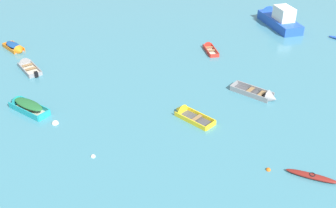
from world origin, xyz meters
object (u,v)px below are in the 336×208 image
at_px(rowboat_turquoise_near_left, 24,105).
at_px(rowboat_yellow_foreground_center, 185,113).
at_px(kayak_maroon_cluster_outer, 312,176).
at_px(motor_launch_blue_cluster_inner, 278,18).
at_px(rowboat_red_center, 209,47).
at_px(mooring_buoy_trailing, 93,157).
at_px(rowboat_grey_back_row_right, 26,65).
at_px(mooring_buoy_far_field, 268,170).
at_px(mooring_buoy_midfield, 55,124).
at_px(rowboat_orange_far_right, 16,48).
at_px(rowboat_grey_near_right, 263,96).

bearing_deg(rowboat_turquoise_near_left, rowboat_yellow_foreground_center, -18.65).
bearing_deg(kayak_maroon_cluster_outer, motor_launch_blue_cluster_inner, 67.18).
xyz_separation_m(rowboat_red_center, mooring_buoy_trailing, (-12.32, -13.66, -0.15)).
height_order(rowboat_grey_back_row_right, mooring_buoy_trailing, rowboat_grey_back_row_right).
bearing_deg(rowboat_turquoise_near_left, rowboat_red_center, 22.35).
height_order(kayak_maroon_cluster_outer, rowboat_yellow_foreground_center, rowboat_yellow_foreground_center).
relative_size(rowboat_turquoise_near_left, rowboat_yellow_foreground_center, 1.07).
distance_m(motor_launch_blue_cluster_inner, mooring_buoy_far_field, 24.78).
xyz_separation_m(kayak_maroon_cluster_outer, mooring_buoy_midfield, (-14.20, 9.39, -0.14)).
relative_size(rowboat_yellow_foreground_center, rowboat_orange_far_right, 1.10).
height_order(rowboat_turquoise_near_left, mooring_buoy_far_field, rowboat_turquoise_near_left).
relative_size(kayak_maroon_cluster_outer, rowboat_yellow_foreground_center, 0.79).
distance_m(rowboat_orange_far_right, mooring_buoy_far_field, 26.64).
relative_size(motor_launch_blue_cluster_inner, mooring_buoy_trailing, 23.54).
relative_size(rowboat_turquoise_near_left, rowboat_red_center, 1.21).
xyz_separation_m(rowboat_yellow_foreground_center, rowboat_red_center, (5.47, 10.59, -0.01)).
height_order(rowboat_grey_near_right, rowboat_red_center, rowboat_grey_near_right).
xyz_separation_m(mooring_buoy_midfield, mooring_buoy_far_field, (12.09, -8.14, 0.00)).
height_order(rowboat_grey_near_right, mooring_buoy_far_field, rowboat_grey_near_right).
relative_size(kayak_maroon_cluster_outer, rowboat_grey_back_row_right, 0.73).
distance_m(rowboat_red_center, mooring_buoy_far_field, 17.67).
bearing_deg(mooring_buoy_far_field, rowboat_grey_near_right, 66.52).
xyz_separation_m(rowboat_turquoise_near_left, rowboat_grey_back_row_right, (-0.14, 7.17, -0.20)).
distance_m(motor_launch_blue_cluster_inner, kayak_maroon_cluster_outer, 24.99).
relative_size(rowboat_red_center, mooring_buoy_midfield, 6.15).
bearing_deg(mooring_buoy_trailing, rowboat_yellow_foreground_center, 24.13).
distance_m(rowboat_red_center, mooring_buoy_midfield, 17.26).
distance_m(kayak_maroon_cluster_outer, rowboat_yellow_foreground_center, 9.65).
relative_size(rowboat_turquoise_near_left, mooring_buoy_trailing, 11.94).
relative_size(mooring_buoy_midfield, mooring_buoy_far_field, 1.65).
bearing_deg(motor_launch_blue_cluster_inner, rowboat_red_center, -155.50).
xyz_separation_m(rowboat_grey_near_right, rowboat_grey_back_row_right, (-17.72, 10.04, -0.03)).
bearing_deg(rowboat_grey_near_right, kayak_maroon_cluster_outer, -98.06).
xyz_separation_m(rowboat_turquoise_near_left, motor_launch_blue_cluster_inner, (25.99, 11.10, 0.39)).
height_order(mooring_buoy_midfield, mooring_buoy_trailing, mooring_buoy_midfield).
bearing_deg(rowboat_yellow_foreground_center, kayak_maroon_cluster_outer, -57.69).
bearing_deg(rowboat_turquoise_near_left, rowboat_grey_near_right, -9.28).
relative_size(rowboat_red_center, rowboat_orange_far_right, 0.97).
xyz_separation_m(rowboat_yellow_foreground_center, mooring_buoy_far_field, (3.05, -6.91, -0.15)).
relative_size(motor_launch_blue_cluster_inner, rowboat_yellow_foreground_center, 2.11).
bearing_deg(rowboat_turquoise_near_left, mooring_buoy_far_field, -36.93).
bearing_deg(rowboat_yellow_foreground_center, mooring_buoy_far_field, -66.17).
bearing_deg(rowboat_yellow_foreground_center, mooring_buoy_trailing, -155.87).
height_order(rowboat_grey_near_right, motor_launch_blue_cluster_inner, motor_launch_blue_cluster_inner).
bearing_deg(rowboat_turquoise_near_left, mooring_buoy_midfield, -50.24).
distance_m(rowboat_turquoise_near_left, rowboat_orange_far_right, 11.10).
height_order(rowboat_red_center, mooring_buoy_far_field, rowboat_red_center).
xyz_separation_m(kayak_maroon_cluster_outer, rowboat_orange_far_right, (-17.54, 22.95, 0.12)).
bearing_deg(mooring_buoy_midfield, kayak_maroon_cluster_outer, -33.48).
distance_m(rowboat_orange_far_right, rowboat_grey_back_row_right, 4.02).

